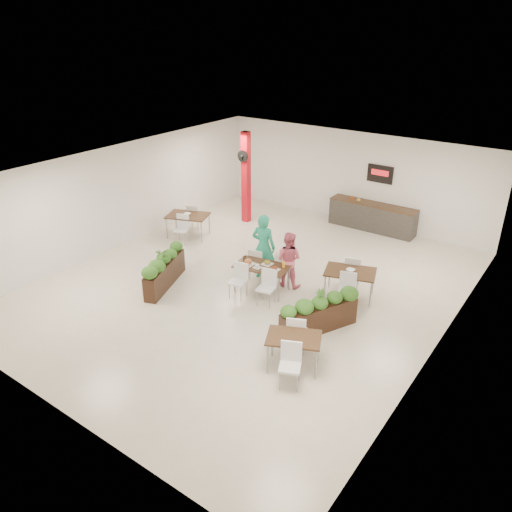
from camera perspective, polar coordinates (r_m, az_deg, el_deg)
The scene contains 12 objects.
ground at distance 13.67m, azimuth -0.48°, elevation -3.33°, with size 12.00×12.00×0.00m, color beige.
room_shell at distance 12.83m, azimuth -0.51°, elevation 4.55°, with size 10.10×12.10×3.22m.
red_column at distance 17.53m, azimuth -1.17°, elevation 9.05°, with size 0.40×0.41×3.20m.
service_counter at distance 17.59m, azimuth 13.14°, elevation 4.47°, with size 3.00×0.64×2.20m.
main_table at distance 13.11m, azimuth 0.63°, elevation -1.52°, with size 1.52×1.80×0.92m.
diner_man at distance 13.67m, azimuth 0.87°, elevation 1.06°, with size 0.69×0.45×1.88m, color #249F79.
diner_woman at distance 13.34m, azimuth 3.69°, elevation -0.39°, with size 0.76×0.59×1.56m, color #EA6883.
planter_left at distance 13.65m, azimuth -10.42°, elevation -1.34°, with size 1.03×2.00×1.11m.
planter_right at distance 11.58m, azimuth 7.23°, elevation -6.39°, with size 1.14×1.95×1.10m.
side_table_a at distance 16.70m, azimuth -7.80°, elevation 4.34°, with size 1.56×1.66×0.92m.
side_table_b at distance 13.04m, azimuth 10.70°, elevation -2.16°, with size 1.48×1.67×0.92m.
side_table_c at distance 10.35m, azimuth 4.33°, elevation -9.82°, with size 1.31×1.65×0.92m.
Camera 1 is at (7.06, -9.70, 6.56)m, focal length 35.00 mm.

